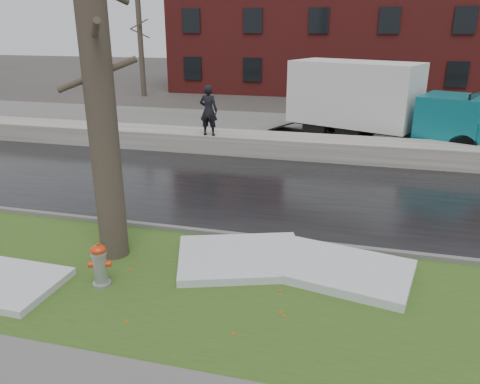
% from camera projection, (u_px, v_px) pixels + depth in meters
% --- Properties ---
extents(ground, '(120.00, 120.00, 0.00)m').
position_uv_depth(ground, '(207.00, 256.00, 10.16)').
color(ground, '#47423D').
rests_on(ground, ground).
extents(verge, '(60.00, 4.50, 0.04)m').
position_uv_depth(verge, '(186.00, 284.00, 9.02)').
color(verge, '#2E4F1A').
rests_on(verge, ground).
extents(road, '(60.00, 7.00, 0.03)m').
position_uv_depth(road, '(254.00, 189.00, 14.26)').
color(road, black).
rests_on(road, ground).
extents(parking_lot, '(60.00, 9.00, 0.03)m').
position_uv_depth(parking_lot, '(294.00, 131.00, 22.00)').
color(parking_lot, slate).
rests_on(parking_lot, ground).
extents(curb, '(60.00, 0.15, 0.14)m').
position_uv_depth(curb, '(220.00, 234.00, 11.05)').
color(curb, slate).
rests_on(curb, ground).
extents(snowbank, '(60.00, 1.60, 0.75)m').
position_uv_depth(snowbank, '(278.00, 145.00, 17.96)').
color(snowbank, beige).
rests_on(snowbank, ground).
extents(brick_building, '(26.00, 12.00, 10.00)m').
position_uv_depth(brick_building, '(356.00, 21.00, 35.33)').
color(brick_building, maroon).
rests_on(brick_building, ground).
extents(bg_tree_left, '(1.40, 1.62, 6.50)m').
position_uv_depth(bg_tree_left, '(141.00, 47.00, 31.93)').
color(bg_tree_left, brown).
rests_on(bg_tree_left, ground).
extents(bg_tree_center, '(1.40, 1.62, 6.50)m').
position_uv_depth(bg_tree_center, '(240.00, 45.00, 34.15)').
color(bg_tree_center, brown).
rests_on(bg_tree_center, ground).
extents(fire_hydrant, '(0.44, 0.41, 0.88)m').
position_uv_depth(fire_hydrant, '(100.00, 263.00, 8.79)').
color(fire_hydrant, '#9C9DA3').
rests_on(fire_hydrant, verge).
extents(tree, '(1.38, 1.56, 7.41)m').
position_uv_depth(tree, '(98.00, 79.00, 8.92)').
color(tree, brown).
rests_on(tree, verge).
extents(box_truck, '(9.84, 5.28, 3.33)m').
position_uv_depth(box_truck, '(378.00, 102.00, 19.20)').
color(box_truck, black).
rests_on(box_truck, ground).
extents(worker, '(0.70, 0.47, 1.90)m').
position_uv_depth(worker, '(209.00, 111.00, 17.58)').
color(worker, black).
rests_on(worker, snowbank).
extents(snow_patch_near, '(3.11, 2.74, 0.16)m').
position_uv_depth(snow_patch_near, '(241.00, 257.00, 9.84)').
color(snow_patch_near, silver).
rests_on(snow_patch_near, verge).
extents(snow_patch_far, '(2.24, 1.65, 0.14)m').
position_uv_depth(snow_patch_far, '(1.00, 283.00, 8.89)').
color(snow_patch_far, silver).
rests_on(snow_patch_far, verge).
extents(snow_patch_side, '(3.10, 2.32, 0.18)m').
position_uv_depth(snow_patch_side, '(338.00, 269.00, 9.36)').
color(snow_patch_side, silver).
rests_on(snow_patch_side, verge).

